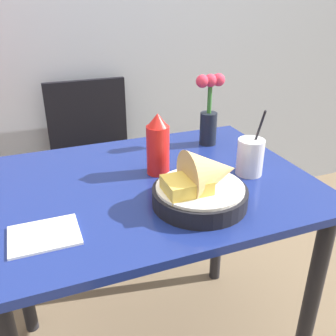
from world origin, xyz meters
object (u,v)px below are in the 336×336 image
(drink_cup, at_px, (250,158))
(flower_vase, at_px, (209,111))
(chair_far_window, at_px, (94,152))
(food_basket, at_px, (204,185))
(ketchup_bottle, at_px, (158,145))

(drink_cup, distance_m, flower_vase, 0.28)
(chair_far_window, distance_m, flower_vase, 0.78)
(food_basket, distance_m, flower_vase, 0.44)
(chair_far_window, relative_size, drink_cup, 4.10)
(drink_cup, height_order, flower_vase, flower_vase)
(food_basket, bearing_deg, drink_cup, 27.54)
(food_basket, bearing_deg, chair_far_window, 96.73)
(food_basket, xyz_separation_m, ketchup_bottle, (-0.05, 0.22, 0.04))
(food_basket, relative_size, drink_cup, 1.20)
(chair_far_window, relative_size, food_basket, 3.43)
(chair_far_window, bearing_deg, drink_cup, -69.58)
(ketchup_bottle, height_order, flower_vase, flower_vase)
(drink_cup, bearing_deg, food_basket, -152.46)
(chair_far_window, xyz_separation_m, food_basket, (0.12, -0.99, 0.28))
(drink_cup, bearing_deg, chair_far_window, 110.42)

